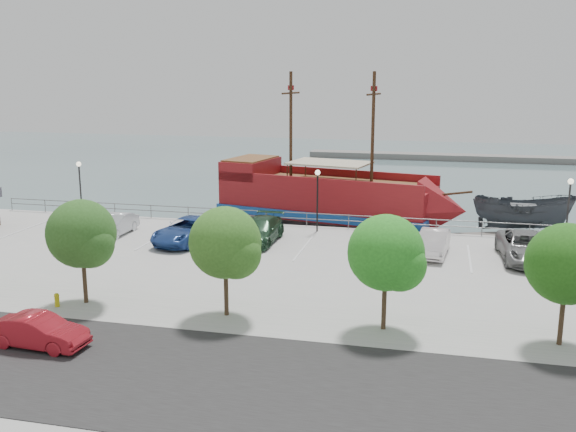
# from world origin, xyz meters

# --- Properties ---
(ground) EXTENTS (160.00, 160.00, 0.00)m
(ground) POSITION_xyz_m (0.00, 0.00, -1.00)
(ground) COLOR #486166
(street) EXTENTS (100.00, 8.00, 0.04)m
(street) POSITION_xyz_m (0.00, -16.00, 0.01)
(street) COLOR black
(street) RESTS_ON land_slab
(sidewalk) EXTENTS (100.00, 4.00, 0.05)m
(sidewalk) POSITION_xyz_m (0.00, -10.00, 0.01)
(sidewalk) COLOR #979693
(sidewalk) RESTS_ON land_slab
(seawall_railing) EXTENTS (50.00, 0.06, 1.00)m
(seawall_railing) POSITION_xyz_m (0.00, 7.80, 0.53)
(seawall_railing) COLOR slate
(seawall_railing) RESTS_ON land_slab
(far_shore) EXTENTS (40.00, 3.00, 0.80)m
(far_shore) POSITION_xyz_m (10.00, 55.00, -0.60)
(far_shore) COLOR slate
(far_shore) RESTS_ON ground
(pirate_ship) EXTENTS (19.90, 9.08, 12.34)m
(pirate_ship) POSITION_xyz_m (0.88, 12.81, 1.07)
(pirate_ship) COLOR maroon
(pirate_ship) RESTS_ON ground
(patrol_boat) EXTENTS (7.19, 2.71, 2.78)m
(patrol_boat) POSITION_xyz_m (14.18, 12.91, 0.39)
(patrol_boat) COLOR #3C4147
(patrol_boat) RESTS_ON ground
(dock_west) EXTENTS (6.64, 2.58, 0.37)m
(dock_west) POSITION_xyz_m (-15.03, 9.20, -0.82)
(dock_west) COLOR gray
(dock_west) RESTS_ON ground
(dock_mid) EXTENTS (8.07, 4.77, 0.44)m
(dock_mid) POSITION_xyz_m (8.96, 9.20, -0.78)
(dock_mid) COLOR #67605A
(dock_mid) RESTS_ON ground
(dock_east) EXTENTS (7.95, 4.77, 0.44)m
(dock_east) POSITION_xyz_m (16.46, 9.20, -0.78)
(dock_east) COLOR #66615C
(dock_east) RESTS_ON ground
(street_sedan) EXTENTS (4.08, 1.64, 1.32)m
(street_sedan) POSITION_xyz_m (-7.16, -14.92, 0.66)
(street_sedan) COLOR #A81822
(street_sedan) RESTS_ON street
(fire_hydrant) EXTENTS (0.24, 0.24, 0.69)m
(fire_hydrant) POSITION_xyz_m (-9.02, -10.80, 0.38)
(fire_hydrant) COLOR gold
(fire_hydrant) RESTS_ON sidewalk
(lamp_post_left) EXTENTS (0.36, 0.36, 4.28)m
(lamp_post_left) POSITION_xyz_m (-18.00, 6.50, 2.94)
(lamp_post_left) COLOR black
(lamp_post_left) RESTS_ON land_slab
(lamp_post_mid) EXTENTS (0.36, 0.36, 4.28)m
(lamp_post_mid) POSITION_xyz_m (0.00, 6.50, 2.94)
(lamp_post_mid) COLOR black
(lamp_post_mid) RESTS_ON land_slab
(lamp_post_right) EXTENTS (0.36, 0.36, 4.28)m
(lamp_post_right) POSITION_xyz_m (16.00, 6.50, 2.94)
(lamp_post_right) COLOR black
(lamp_post_right) RESTS_ON land_slab
(tree_c) EXTENTS (3.30, 3.20, 5.00)m
(tree_c) POSITION_xyz_m (-7.85, -10.07, 3.30)
(tree_c) COLOR #473321
(tree_c) RESTS_ON sidewalk
(tree_d) EXTENTS (3.30, 3.20, 5.00)m
(tree_d) POSITION_xyz_m (-0.85, -10.07, 3.30)
(tree_d) COLOR #473321
(tree_d) RESTS_ON sidewalk
(tree_e) EXTENTS (3.30, 3.20, 5.00)m
(tree_e) POSITION_xyz_m (6.15, -10.07, 3.30)
(tree_e) COLOR #473321
(tree_e) RESTS_ON sidewalk
(tree_f) EXTENTS (3.30, 3.20, 5.00)m
(tree_f) POSITION_xyz_m (13.15, -10.07, 3.30)
(tree_f) COLOR #473321
(tree_f) RESTS_ON sidewalk
(parked_car_b) EXTENTS (1.52, 4.27, 1.40)m
(parked_car_b) POSITION_xyz_m (-13.03, 2.39, 0.70)
(parked_car_b) COLOR silver
(parked_car_b) RESTS_ON land_slab
(parked_car_c) EXTENTS (3.76, 6.18, 1.60)m
(parked_car_c) POSITION_xyz_m (-7.53, 1.65, 0.80)
(parked_car_c) COLOR navy
(parked_car_c) RESTS_ON land_slab
(parked_car_d) EXTENTS (2.28, 5.46, 1.57)m
(parked_car_d) POSITION_xyz_m (-3.03, 2.76, 0.79)
(parked_car_d) COLOR #1E3F27
(parked_car_d) RESTS_ON land_slab
(parked_car_f) EXTENTS (2.06, 4.70, 1.50)m
(parked_car_f) POSITION_xyz_m (7.88, 2.26, 0.75)
(parked_car_f) COLOR silver
(parked_car_f) RESTS_ON land_slab
(parked_car_g) EXTENTS (3.11, 6.09, 1.65)m
(parked_car_g) POSITION_xyz_m (13.09, 2.27, 0.82)
(parked_car_g) COLOR slate
(parked_car_g) RESTS_ON land_slab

